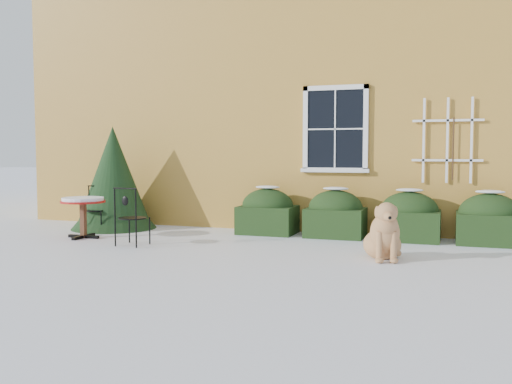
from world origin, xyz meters
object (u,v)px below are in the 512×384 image
at_px(dog, 384,236).
at_px(patio_chair_far, 96,209).
at_px(bistro_table, 83,204).
at_px(evergreen_shrub, 114,188).
at_px(patio_chair_near, 131,216).

bearing_deg(dog, patio_chair_far, 151.86).
height_order(bistro_table, dog, dog).
bearing_deg(dog, evergreen_shrub, 146.76).
xyz_separation_m(evergreen_shrub, bistro_table, (0.21, -1.31, -0.22)).
distance_m(bistro_table, patio_chair_far, 0.87).
height_order(evergreen_shrub, bistro_table, evergreen_shrub).
distance_m(evergreen_shrub, patio_chair_far, 0.64).
relative_size(patio_chair_near, dog, 1.00).
bearing_deg(patio_chair_far, evergreen_shrub, 66.64).
height_order(patio_chair_near, dog, patio_chair_near).
height_order(bistro_table, patio_chair_far, patio_chair_far).
relative_size(evergreen_shrub, dog, 2.12).
height_order(evergreen_shrub, patio_chair_far, evergreen_shrub).
distance_m(bistro_table, patio_chair_near, 1.35).
bearing_deg(bistro_table, patio_chair_far, 109.96).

